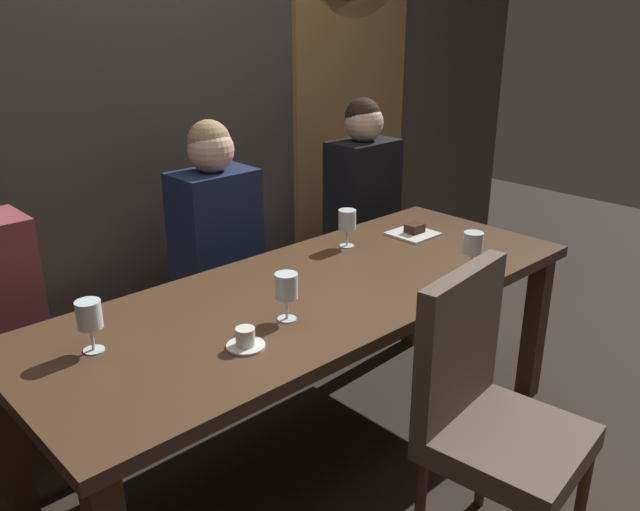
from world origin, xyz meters
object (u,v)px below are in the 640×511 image
wine_glass_near_left (473,245)px  banquette_bench (216,344)px  wine_glass_center_back (89,316)px  diner_far_end (363,182)px  diner_bearded (215,218)px  espresso_cup (246,339)px  chair_near_side (487,406)px  wine_glass_near_right (347,221)px  dessert_plate (413,232)px  dining_table (317,309)px  wine_glass_far_left (286,288)px

wine_glass_near_left → banquette_bench: bearing=118.6°
wine_glass_center_back → diner_far_end: bearing=17.7°
diner_bearded → espresso_cup: size_ratio=6.84×
banquette_bench → chair_near_side: bearing=-88.1°
chair_near_side → wine_glass_center_back: 1.24m
diner_bearded → wine_glass_near_right: size_ratio=5.01×
espresso_cup → wine_glass_near_left: bearing=-6.8°
espresso_cup → dessert_plate: size_ratio=0.63×
wine_glass_near_right → banquette_bench: bearing=131.3°
diner_far_end → espresso_cup: bearing=-148.9°
banquette_bench → diner_far_end: (0.97, -0.01, 0.62)m
dining_table → chair_near_side: chair_near_side is taller
wine_glass_center_back → chair_near_side: bearing=-44.2°
wine_glass_near_left → wine_glass_near_right: same height
diner_bearded → wine_glass_near_left: size_ratio=5.01×
chair_near_side → espresso_cup: 0.77m
espresso_cup → banquette_bench: bearing=62.2°
wine_glass_far_left → espresso_cup: size_ratio=1.37×
espresso_cup → wine_glass_near_right: bearing=25.9°
chair_near_side → wine_glass_near_right: chair_near_side is taller
banquette_bench → wine_glass_near_right: wine_glass_near_right is taller
chair_near_side → espresso_cup: (-0.51, 0.54, 0.21)m
chair_near_side → diner_far_end: diner_far_end is taller
wine_glass_far_left → espresso_cup: bearing=-164.9°
wine_glass_near_right → espresso_cup: wine_glass_near_right is taller
wine_glass_near_left → espresso_cup: wine_glass_near_left is taller
diner_bearded → diner_far_end: bearing=-1.1°
wine_glass_center_back → espresso_cup: wine_glass_center_back is taller
banquette_bench → wine_glass_near_left: 1.30m
banquette_bench → diner_bearded: size_ratio=3.04×
wine_glass_center_back → espresso_cup: 0.47m
banquette_bench → espresso_cup: 1.13m
banquette_bench → wine_glass_near_right: (0.40, -0.46, 0.63)m
dining_table → diner_far_end: (0.97, 0.69, 0.19)m
diner_far_end → dessert_plate: (-0.24, -0.55, -0.09)m
wine_glass_far_left → dessert_plate: wine_glass_far_left is taller
wine_glass_far_left → wine_glass_center_back: bearing=157.0°
banquette_bench → dessert_plate: (0.73, -0.56, 0.53)m
dining_table → wine_glass_near_left: size_ratio=13.41×
chair_near_side → espresso_cup: size_ratio=8.17×
wine_glass_far_left → dessert_plate: (0.98, 0.26, -0.10)m
wine_glass_near_left → espresso_cup: (-1.01, 0.12, -0.09)m
wine_glass_near_right → wine_glass_far_left: 0.75m
espresso_cup → diner_bearded: bearing=60.3°
banquette_bench → wine_glass_near_right: 0.88m
banquette_bench → wine_glass_near_left: (0.54, -1.00, 0.62)m
dining_table → diner_bearded: bearing=86.8°
wine_glass_near_left → wine_glass_far_left: 0.81m
diner_far_end → dessert_plate: bearing=-113.6°
wine_glass_near_left → wine_glass_far_left: size_ratio=1.00×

